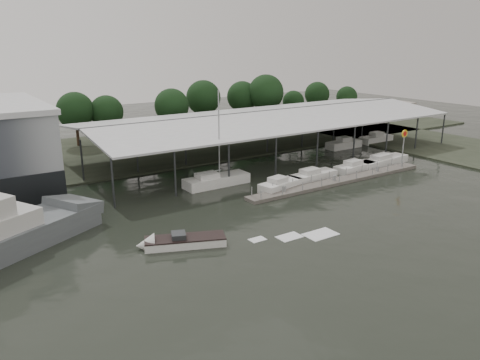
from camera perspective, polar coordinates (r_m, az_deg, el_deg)
ground at (r=43.95m, az=7.49°, el=-6.53°), size 200.00×200.00×0.00m
land_strip_far at (r=78.95m, az=-12.88°, el=3.64°), size 140.00×30.00×0.30m
land_strip_east at (r=84.16m, az=26.60°, el=3.08°), size 20.00×60.00×0.30m
covered_boat_shed at (r=73.78m, az=3.41°, el=7.91°), size 58.24×24.00×6.96m
floating_dock at (r=60.52m, az=12.06°, el=-0.09°), size 28.00×2.00×1.40m
shell_fuel_sign at (r=68.57m, az=19.35°, el=4.48°), size 1.10×0.18×5.55m
distant_commercial_buildings at (r=115.06m, az=15.34°, el=8.28°), size 22.00×8.00×4.00m
white_sailboat at (r=57.80m, az=-2.99°, el=-0.06°), size 8.42×2.68×11.88m
speedboat_underway at (r=41.27m, az=-7.59°, el=-7.52°), size 17.79×8.46×2.00m
moored_cruiser_0 at (r=56.30m, az=4.96°, el=-0.60°), size 6.27×3.28×1.70m
moored_cruiser_1 at (r=60.48m, az=8.81°, el=0.48°), size 7.10×2.64×1.70m
moored_cruiser_2 at (r=65.95m, az=13.86°, el=1.53°), size 6.87×2.72×1.70m
moored_cruiser_3 at (r=70.47m, az=17.02°, el=2.23°), size 9.48×3.04×1.70m
horizon_tree_line at (r=93.29m, az=-1.97°, el=9.77°), size 66.89×10.33×10.86m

